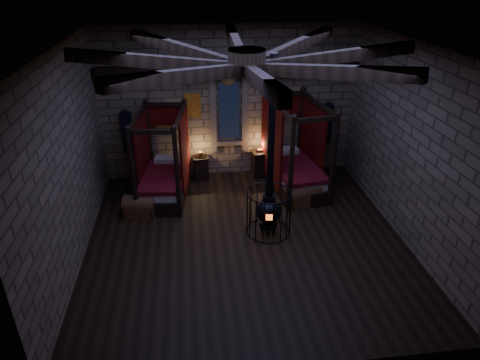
{
  "coord_description": "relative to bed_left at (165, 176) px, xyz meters",
  "views": [
    {
      "loc": [
        -1.12,
        -7.91,
        5.58
      ],
      "look_at": [
        -0.05,
        0.6,
        1.2
      ],
      "focal_mm": 32.0,
      "sensor_mm": 36.0,
      "label": 1
    }
  ],
  "objects": [
    {
      "name": "room",
      "position": [
        1.84,
        -2.22,
        3.18
      ],
      "size": [
        7.02,
        7.02,
        4.29
      ],
      "color": "black",
      "rests_on": "ground"
    },
    {
      "name": "bed_right",
      "position": [
        3.48,
        0.04,
        0.03
      ],
      "size": [
        1.5,
        2.44,
        2.41
      ],
      "rotation": [
        0.0,
        0.0,
        0.13
      ],
      "color": "black",
      "rests_on": "ground"
    },
    {
      "name": "nightstand_right",
      "position": [
        2.69,
        0.84,
        -0.17
      ],
      "size": [
        0.52,
        0.5,
        0.83
      ],
      "rotation": [
        0.0,
        0.0,
        0.1
      ],
      "color": "black",
      "rests_on": "ground"
    },
    {
      "name": "bed_left",
      "position": [
        0.0,
        0.0,
        0.0
      ],
      "size": [
        1.4,
        2.29,
        2.27
      ],
      "rotation": [
        0.0,
        0.0,
        -0.12
      ],
      "color": "black",
      "rests_on": "ground"
    },
    {
      "name": "stove",
      "position": [
        2.39,
        -2.09,
        0.07
      ],
      "size": [
        1.02,
        1.02,
        4.05
      ],
      "rotation": [
        0.0,
        0.0,
        -0.14
      ],
      "color": "black",
      "rests_on": "ground"
    },
    {
      "name": "trunk_right",
      "position": [
        3.48,
        -0.95,
        -0.28
      ],
      "size": [
        0.98,
        0.75,
        0.64
      ],
      "rotation": [
        0.0,
        0.0,
        0.24
      ],
      "color": "brown",
      "rests_on": "ground"
    },
    {
      "name": "trunk_left",
      "position": [
        -0.59,
        -0.98,
        -0.32
      ],
      "size": [
        0.82,
        0.6,
        0.55
      ],
      "rotation": [
        0.0,
        0.0,
        -0.18
      ],
      "color": "brown",
      "rests_on": "ground"
    },
    {
      "name": "nightstand_left",
      "position": [
        0.98,
        0.83,
        -0.2
      ],
      "size": [
        0.47,
        0.45,
        0.85
      ],
      "rotation": [
        0.0,
        0.0,
        0.09
      ],
      "color": "black",
      "rests_on": "ground"
    }
  ]
}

